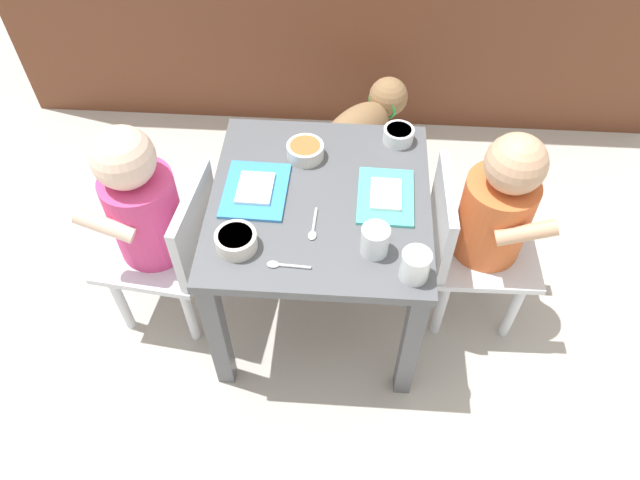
{
  "coord_description": "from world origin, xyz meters",
  "views": [
    {
      "loc": [
        0.07,
        -1.0,
        1.51
      ],
      "look_at": [
        0.0,
        0.0,
        0.3
      ],
      "focal_mm": 33.4,
      "sensor_mm": 36.0,
      "label": 1
    }
  ],
  "objects_px": {
    "dog": "(360,130)",
    "food_tray_right": "(386,196)",
    "cereal_bowl_left_side": "(398,135)",
    "seated_child_right": "(491,213)",
    "water_cup_left": "(375,242)",
    "spoon_by_left_tray": "(284,265)",
    "veggie_bowl_near": "(305,150)",
    "food_tray_left": "(255,190)",
    "veggie_bowl_far": "(236,240)",
    "water_cup_right": "(415,267)",
    "seated_child_left": "(147,211)",
    "spoon_by_right_tray": "(313,227)",
    "dining_table": "(320,220)"
  },
  "relations": [
    {
      "from": "water_cup_left",
      "to": "water_cup_right",
      "type": "xyz_separation_m",
      "value": [
        0.09,
        -0.06,
        0.0
      ]
    },
    {
      "from": "food_tray_right",
      "to": "cereal_bowl_left_side",
      "type": "bearing_deg",
      "value": 81.08
    },
    {
      "from": "seated_child_right",
      "to": "veggie_bowl_near",
      "type": "relative_size",
      "value": 6.74
    },
    {
      "from": "seated_child_left",
      "to": "water_cup_left",
      "type": "bearing_deg",
      "value": -12.98
    },
    {
      "from": "water_cup_right",
      "to": "veggie_bowl_far",
      "type": "relative_size",
      "value": 0.77
    },
    {
      "from": "dining_table",
      "to": "food_tray_left",
      "type": "height_order",
      "value": "food_tray_left"
    },
    {
      "from": "cereal_bowl_left_side",
      "to": "dining_table",
      "type": "bearing_deg",
      "value": -130.85
    },
    {
      "from": "food_tray_right",
      "to": "veggie_bowl_far",
      "type": "relative_size",
      "value": 2.03
    },
    {
      "from": "dining_table",
      "to": "veggie_bowl_near",
      "type": "xyz_separation_m",
      "value": [
        -0.05,
        0.15,
        0.1
      ]
    },
    {
      "from": "cereal_bowl_left_side",
      "to": "seated_child_right",
      "type": "bearing_deg",
      "value": -38.95
    },
    {
      "from": "spoon_by_right_tray",
      "to": "food_tray_left",
      "type": "bearing_deg",
      "value": 143.94
    },
    {
      "from": "food_tray_right",
      "to": "water_cup_left",
      "type": "distance_m",
      "value": 0.17
    },
    {
      "from": "veggie_bowl_far",
      "to": "veggie_bowl_near",
      "type": "xyz_separation_m",
      "value": [
        0.13,
        0.31,
        -0.0
      ]
    },
    {
      "from": "dining_table",
      "to": "food_tray_left",
      "type": "xyz_separation_m",
      "value": [
        -0.16,
        0.01,
        0.09
      ]
    },
    {
      "from": "veggie_bowl_near",
      "to": "spoon_by_right_tray",
      "type": "relative_size",
      "value": 0.96
    },
    {
      "from": "cereal_bowl_left_side",
      "to": "food_tray_left",
      "type": "bearing_deg",
      "value": -148.96
    },
    {
      "from": "dog",
      "to": "cereal_bowl_left_side",
      "type": "relative_size",
      "value": 5.19
    },
    {
      "from": "dining_table",
      "to": "seated_child_left",
      "type": "height_order",
      "value": "seated_child_left"
    },
    {
      "from": "dog",
      "to": "seated_child_right",
      "type": "bearing_deg",
      "value": -58.48
    },
    {
      "from": "seated_child_right",
      "to": "water_cup_left",
      "type": "bearing_deg",
      "value": -147.87
    },
    {
      "from": "seated_child_right",
      "to": "food_tray_right",
      "type": "bearing_deg",
      "value": -175.85
    },
    {
      "from": "water_cup_left",
      "to": "veggie_bowl_far",
      "type": "bearing_deg",
      "value": -178.33
    },
    {
      "from": "seated_child_left",
      "to": "water_cup_right",
      "type": "bearing_deg",
      "value": -16.62
    },
    {
      "from": "food_tray_left",
      "to": "water_cup_right",
      "type": "xyz_separation_m",
      "value": [
        0.38,
        -0.23,
        0.03
      ]
    },
    {
      "from": "water_cup_left",
      "to": "veggie_bowl_far",
      "type": "relative_size",
      "value": 0.76
    },
    {
      "from": "food_tray_left",
      "to": "spoon_by_left_tray",
      "type": "bearing_deg",
      "value": -67.3
    },
    {
      "from": "food_tray_left",
      "to": "water_cup_right",
      "type": "bearing_deg",
      "value": -31.49
    },
    {
      "from": "cereal_bowl_left_side",
      "to": "veggie_bowl_far",
      "type": "height_order",
      "value": "veggie_bowl_far"
    },
    {
      "from": "seated_child_right",
      "to": "water_cup_left",
      "type": "relative_size",
      "value": 8.95
    },
    {
      "from": "water_cup_right",
      "to": "veggie_bowl_near",
      "type": "xyz_separation_m",
      "value": [
        -0.27,
        0.37,
        -0.01
      ]
    },
    {
      "from": "water_cup_right",
      "to": "veggie_bowl_far",
      "type": "distance_m",
      "value": 0.4
    },
    {
      "from": "spoon_by_right_tray",
      "to": "dining_table",
      "type": "bearing_deg",
      "value": 84.95
    },
    {
      "from": "spoon_by_left_tray",
      "to": "veggie_bowl_near",
      "type": "bearing_deg",
      "value": 87.15
    },
    {
      "from": "dining_table",
      "to": "seated_child_left",
      "type": "distance_m",
      "value": 0.43
    },
    {
      "from": "seated_child_right",
      "to": "cereal_bowl_left_side",
      "type": "bearing_deg",
      "value": 141.05
    },
    {
      "from": "water_cup_left",
      "to": "food_tray_left",
      "type": "bearing_deg",
      "value": 150.14
    },
    {
      "from": "seated_child_left",
      "to": "cereal_bowl_left_side",
      "type": "xyz_separation_m",
      "value": [
        0.62,
        0.25,
        0.07
      ]
    },
    {
      "from": "water_cup_right",
      "to": "food_tray_right",
      "type": "bearing_deg",
      "value": 104.34
    },
    {
      "from": "food_tray_right",
      "to": "water_cup_right",
      "type": "relative_size",
      "value": 2.64
    },
    {
      "from": "dog",
      "to": "food_tray_right",
      "type": "bearing_deg",
      "value": -83.85
    },
    {
      "from": "water_cup_right",
      "to": "cereal_bowl_left_side",
      "type": "xyz_separation_m",
      "value": [
        -0.03,
        0.44,
        -0.01
      ]
    },
    {
      "from": "cereal_bowl_left_side",
      "to": "dog",
      "type": "bearing_deg",
      "value": 105.05
    },
    {
      "from": "spoon_by_right_tray",
      "to": "spoon_by_left_tray",
      "type": "bearing_deg",
      "value": -116.29
    },
    {
      "from": "seated_child_right",
      "to": "food_tray_left",
      "type": "bearing_deg",
      "value": -178.09
    },
    {
      "from": "seated_child_right",
      "to": "water_cup_right",
      "type": "bearing_deg",
      "value": -130.13
    },
    {
      "from": "dining_table",
      "to": "water_cup_right",
      "type": "relative_size",
      "value": 7.85
    },
    {
      "from": "dining_table",
      "to": "seated_child_right",
      "type": "xyz_separation_m",
      "value": [
        0.43,
        0.03,
        0.02
      ]
    },
    {
      "from": "water_cup_right",
      "to": "veggie_bowl_far",
      "type": "bearing_deg",
      "value": 172.1
    },
    {
      "from": "food_tray_left",
      "to": "water_cup_left",
      "type": "distance_m",
      "value": 0.34
    },
    {
      "from": "water_cup_right",
      "to": "spoon_by_left_tray",
      "type": "bearing_deg",
      "value": 178.59
    }
  ]
}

